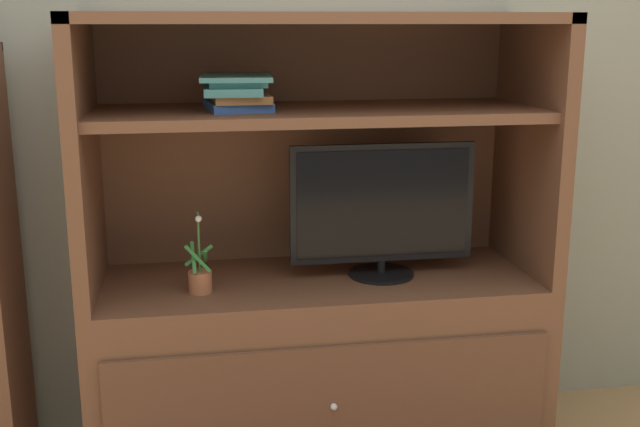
# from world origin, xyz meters

# --- Properties ---
(painted_rear_wall) EXTENTS (6.00, 0.10, 2.80)m
(painted_rear_wall) POSITION_xyz_m (0.00, 0.75, 1.40)
(painted_rear_wall) COLOR gray
(painted_rear_wall) RESTS_ON ground_plane
(media_console) EXTENTS (1.62, 0.64, 1.62)m
(media_console) POSITION_xyz_m (0.00, 0.41, 0.51)
(media_console) COLOR brown
(media_console) RESTS_ON ground_plane
(tv_monitor) EXTENTS (0.67, 0.24, 0.48)m
(tv_monitor) POSITION_xyz_m (0.23, 0.38, 0.94)
(tv_monitor) COLOR black
(tv_monitor) RESTS_ON media_console
(potted_plant) EXTENTS (0.10, 0.09, 0.28)m
(potted_plant) POSITION_xyz_m (-0.42, 0.31, 0.74)
(potted_plant) COLOR #B26642
(potted_plant) RESTS_ON media_console
(magazine_stack) EXTENTS (0.25, 0.31, 0.12)m
(magazine_stack) POSITION_xyz_m (-0.28, 0.40, 1.36)
(magazine_stack) COLOR #2D519E
(magazine_stack) RESTS_ON media_console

